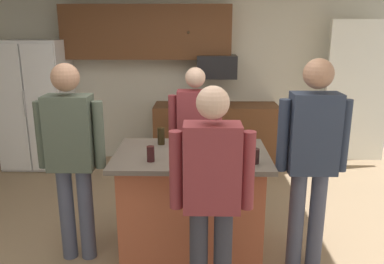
{
  "coord_description": "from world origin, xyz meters",
  "views": [
    {
      "loc": [
        0.35,
        -3.14,
        2.01
      ],
      "look_at": [
        0.29,
        0.4,
        1.05
      ],
      "focal_mm": 36.6,
      "sensor_mm": 36.0,
      "label": 1
    }
  ],
  "objects_px": {
    "person_guest_left": "(195,132)",
    "glass_short_whisky": "(255,156)",
    "person_elder_center": "(71,150)",
    "mug_ceramic_white": "(185,140)",
    "person_guest_right": "(212,189)",
    "tumbler_amber": "(188,155)",
    "refrigerator": "(37,104)",
    "serving_tray": "(205,151)",
    "kitchen_island": "(191,202)",
    "glass_pilsner": "(151,154)",
    "mug_blue_stoneware": "(221,141)",
    "microwave_over_range": "(217,67)",
    "person_guest_by_door": "(312,152)",
    "glass_dark_ale": "(162,136)",
    "glass_stout_tall": "(241,137)"
  },
  "relations": [
    {
      "from": "person_elder_center",
      "to": "glass_short_whisky",
      "type": "relative_size",
      "value": 14.2
    },
    {
      "from": "kitchen_island",
      "to": "glass_pilsner",
      "type": "height_order",
      "value": "glass_pilsner"
    },
    {
      "from": "microwave_over_range",
      "to": "person_guest_left",
      "type": "relative_size",
      "value": 0.35
    },
    {
      "from": "person_guest_left",
      "to": "glass_short_whisky",
      "type": "distance_m",
      "value": 1.17
    },
    {
      "from": "mug_blue_stoneware",
      "to": "glass_short_whisky",
      "type": "distance_m",
      "value": 0.51
    },
    {
      "from": "kitchen_island",
      "to": "glass_stout_tall",
      "type": "distance_m",
      "value": 0.76
    },
    {
      "from": "mug_ceramic_white",
      "to": "tumbler_amber",
      "type": "bearing_deg",
      "value": -84.86
    },
    {
      "from": "mug_blue_stoneware",
      "to": "glass_dark_ale",
      "type": "distance_m",
      "value": 0.55
    },
    {
      "from": "person_guest_left",
      "to": "tumbler_amber",
      "type": "xyz_separation_m",
      "value": [
        -0.05,
        -1.03,
        0.08
      ]
    },
    {
      "from": "mug_ceramic_white",
      "to": "person_guest_right",
      "type": "bearing_deg",
      "value": -78.16
    },
    {
      "from": "tumbler_amber",
      "to": "glass_short_whisky",
      "type": "relative_size",
      "value": 1.0
    },
    {
      "from": "refrigerator",
      "to": "glass_pilsner",
      "type": "relative_size",
      "value": 14.31
    },
    {
      "from": "microwave_over_range",
      "to": "serving_tray",
      "type": "relative_size",
      "value": 1.27
    },
    {
      "from": "glass_stout_tall",
      "to": "glass_dark_ale",
      "type": "distance_m",
      "value": 0.74
    },
    {
      "from": "kitchen_island",
      "to": "glass_dark_ale",
      "type": "distance_m",
      "value": 0.66
    },
    {
      "from": "microwave_over_range",
      "to": "serving_tray",
      "type": "xyz_separation_m",
      "value": [
        -0.2,
        -2.42,
        -0.49
      ]
    },
    {
      "from": "kitchen_island",
      "to": "mug_ceramic_white",
      "type": "relative_size",
      "value": 10.16
    },
    {
      "from": "glass_dark_ale",
      "to": "glass_short_whisky",
      "type": "bearing_deg",
      "value": -32.64
    },
    {
      "from": "mug_ceramic_white",
      "to": "glass_pilsner",
      "type": "bearing_deg",
      "value": -119.68
    },
    {
      "from": "person_elder_center",
      "to": "serving_tray",
      "type": "relative_size",
      "value": 3.93
    },
    {
      "from": "microwave_over_range",
      "to": "glass_dark_ale",
      "type": "height_order",
      "value": "microwave_over_range"
    },
    {
      "from": "tumbler_amber",
      "to": "mug_blue_stoneware",
      "type": "bearing_deg",
      "value": 55.75
    },
    {
      "from": "refrigerator",
      "to": "serving_tray",
      "type": "relative_size",
      "value": 4.15
    },
    {
      "from": "tumbler_amber",
      "to": "glass_short_whisky",
      "type": "xyz_separation_m",
      "value": [
        0.54,
        -0.03,
        0.0
      ]
    },
    {
      "from": "mug_blue_stoneware",
      "to": "tumbler_amber",
      "type": "xyz_separation_m",
      "value": [
        -0.29,
        -0.42,
        0.01
      ]
    },
    {
      "from": "person_guest_left",
      "to": "glass_short_whisky",
      "type": "relative_size",
      "value": 13.15
    },
    {
      "from": "refrigerator",
      "to": "glass_pilsner",
      "type": "distance_m",
      "value": 3.18
    },
    {
      "from": "tumbler_amber",
      "to": "glass_pilsner",
      "type": "relative_size",
      "value": 0.95
    },
    {
      "from": "glass_short_whisky",
      "to": "refrigerator",
      "type": "bearing_deg",
      "value": 137.81
    },
    {
      "from": "person_guest_by_door",
      "to": "glass_short_whisky",
      "type": "relative_size",
      "value": 14.59
    },
    {
      "from": "person_guest_right",
      "to": "tumbler_amber",
      "type": "relative_size",
      "value": 13.57
    },
    {
      "from": "tumbler_amber",
      "to": "microwave_over_range",
      "type": "bearing_deg",
      "value": 82.75
    },
    {
      "from": "serving_tray",
      "to": "tumbler_amber",
      "type": "bearing_deg",
      "value": -123.07
    },
    {
      "from": "refrigerator",
      "to": "person_guest_by_door",
      "type": "xyz_separation_m",
      "value": [
        3.26,
        -2.52,
        0.12
      ]
    },
    {
      "from": "person_elder_center",
      "to": "glass_dark_ale",
      "type": "xyz_separation_m",
      "value": [
        0.72,
        0.39,
        0.02
      ]
    },
    {
      "from": "person_guest_by_door",
      "to": "person_guest_left",
      "type": "xyz_separation_m",
      "value": [
        -0.95,
        1.04,
        -0.12
      ]
    },
    {
      "from": "refrigerator",
      "to": "microwave_over_range",
      "type": "bearing_deg",
      "value": 2.6
    },
    {
      "from": "person_elder_center",
      "to": "tumbler_amber",
      "type": "relative_size",
      "value": 14.24
    },
    {
      "from": "person_guest_right",
      "to": "glass_short_whisky",
      "type": "bearing_deg",
      "value": -45.12
    },
    {
      "from": "glass_dark_ale",
      "to": "mug_ceramic_white",
      "type": "relative_size",
      "value": 1.2
    },
    {
      "from": "microwave_over_range",
      "to": "person_guest_right",
      "type": "height_order",
      "value": "person_guest_right"
    },
    {
      "from": "mug_blue_stoneware",
      "to": "serving_tray",
      "type": "bearing_deg",
      "value": -125.38
    },
    {
      "from": "mug_blue_stoneware",
      "to": "glass_pilsner",
      "type": "distance_m",
      "value": 0.73
    },
    {
      "from": "person_guest_right",
      "to": "person_guest_by_door",
      "type": "bearing_deg",
      "value": -66.98
    },
    {
      "from": "person_guest_by_door",
      "to": "mug_blue_stoneware",
      "type": "height_order",
      "value": "person_guest_by_door"
    },
    {
      "from": "microwave_over_range",
      "to": "mug_blue_stoneware",
      "type": "height_order",
      "value": "microwave_over_range"
    },
    {
      "from": "mug_ceramic_white",
      "to": "person_guest_left",
      "type": "bearing_deg",
      "value": 80.99
    },
    {
      "from": "mug_ceramic_white",
      "to": "glass_short_whisky",
      "type": "relative_size",
      "value": 1.08
    },
    {
      "from": "person_elder_center",
      "to": "glass_pilsner",
      "type": "relative_size",
      "value": 13.54
    },
    {
      "from": "person_elder_center",
      "to": "glass_stout_tall",
      "type": "distance_m",
      "value": 1.52
    }
  ]
}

